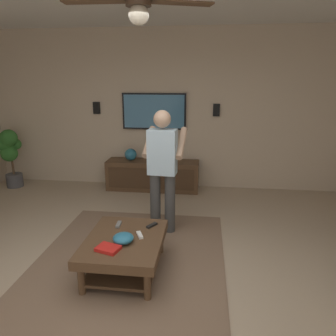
% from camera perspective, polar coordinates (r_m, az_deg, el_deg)
% --- Properties ---
extents(ground_plane, '(8.15, 8.15, 0.00)m').
position_cam_1_polar(ground_plane, '(3.36, -6.71, -20.94)').
color(ground_plane, tan).
extents(wall_back_tv, '(0.10, 7.00, 2.89)m').
position_cam_1_polar(wall_back_tv, '(5.94, 0.26, 10.39)').
color(wall_back_tv, '#C6B299').
rests_on(wall_back_tv, ground).
extents(area_rug, '(2.58, 2.14, 0.01)m').
position_cam_1_polar(area_rug, '(3.78, -6.90, -16.31)').
color(area_rug, '#7A604C').
rests_on(area_rug, ground).
extents(coffee_table, '(1.00, 0.80, 0.40)m').
position_cam_1_polar(coffee_table, '(3.46, -7.87, -13.98)').
color(coffee_table, '#513823').
rests_on(coffee_table, ground).
extents(media_console, '(0.45, 1.70, 0.55)m').
position_cam_1_polar(media_console, '(5.88, -2.78, -1.32)').
color(media_console, '#513823').
rests_on(media_console, ground).
extents(tv, '(0.05, 1.18, 0.66)m').
position_cam_1_polar(tv, '(5.88, -2.54, 10.22)').
color(tv, black).
extents(person_standing, '(0.56, 0.57, 1.64)m').
position_cam_1_polar(person_standing, '(4.08, -0.97, 0.55)').
color(person_standing, '#3F3F3F').
rests_on(person_standing, ground).
extents(potted_plant_tall, '(0.45, 0.46, 1.12)m').
position_cam_1_polar(potted_plant_tall, '(6.59, -26.96, 2.97)').
color(potted_plant_tall, '#4C4C51').
rests_on(potted_plant_tall, ground).
extents(bowl, '(0.21, 0.21, 0.10)m').
position_cam_1_polar(bowl, '(3.31, -8.12, -12.48)').
color(bowl, teal).
rests_on(bowl, coffee_table).
extents(remote_white, '(0.15, 0.10, 0.02)m').
position_cam_1_polar(remote_white, '(3.43, -5.15, -11.99)').
color(remote_white, white).
rests_on(remote_white, coffee_table).
extents(remote_black, '(0.15, 0.12, 0.02)m').
position_cam_1_polar(remote_black, '(3.62, -2.96, -10.34)').
color(remote_black, black).
rests_on(remote_black, coffee_table).
extents(remote_grey, '(0.15, 0.05, 0.02)m').
position_cam_1_polar(remote_grey, '(3.68, -8.96, -10.07)').
color(remote_grey, slate).
rests_on(remote_grey, coffee_table).
extents(book, '(0.22, 0.26, 0.04)m').
position_cam_1_polar(book, '(3.21, -10.80, -14.13)').
color(book, red).
rests_on(book, coffee_table).
extents(vase_round, '(0.22, 0.22, 0.22)m').
position_cam_1_polar(vase_round, '(5.87, -6.79, 2.46)').
color(vase_round, teal).
rests_on(vase_round, media_console).
extents(wall_speaker_left, '(0.06, 0.12, 0.22)m').
position_cam_1_polar(wall_speaker_left, '(5.82, 8.77, 10.35)').
color(wall_speaker_left, black).
extents(wall_speaker_right, '(0.06, 0.12, 0.22)m').
position_cam_1_polar(wall_speaker_right, '(6.17, -12.82, 10.57)').
color(wall_speaker_right, black).
extents(ceiling_fan, '(1.14, 1.19, 0.46)m').
position_cam_1_polar(ceiling_fan, '(2.74, -5.34, 27.45)').
color(ceiling_fan, '#4C3828').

